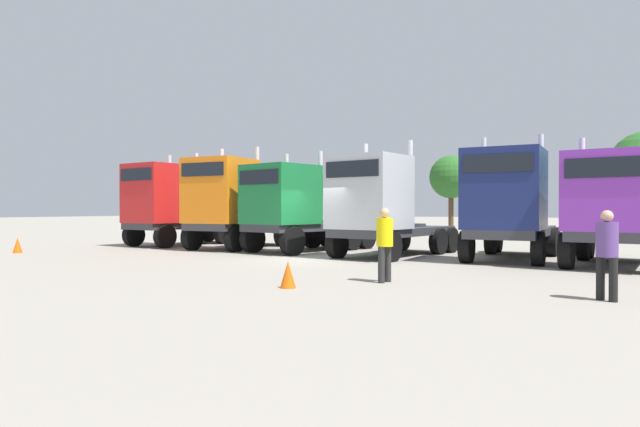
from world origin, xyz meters
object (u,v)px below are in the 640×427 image
visitor_with_camera (607,248)px  traffic_cone_near (18,245)px  semi_truck_red (168,203)px  semi_truck_silver (379,206)px  semi_truck_green (292,207)px  traffic_cone_mid (288,274)px  semi_truck_purple (613,207)px  semi_truck_navy (508,204)px  semi_truck_orange (229,203)px  visitor_in_hivis (385,239)px

visitor_with_camera → traffic_cone_near: bearing=121.9°
semi_truck_red → semi_truck_silver: size_ratio=0.99×
semi_truck_silver → visitor_with_camera: size_ratio=3.61×
semi_truck_red → semi_truck_green: (7.22, -0.38, -0.18)m
semi_truck_green → traffic_cone_mid: bearing=42.8°
semi_truck_green → traffic_cone_mid: 10.33m
semi_truck_green → semi_truck_purple: (11.55, -0.32, -0.03)m
semi_truck_purple → semi_truck_navy: bearing=-97.5°
semi_truck_navy → visitor_with_camera: bearing=22.4°
semi_truck_orange → traffic_cone_mid: semi_truck_orange is taller
semi_truck_orange → visitor_in_hivis: size_ratio=3.59×
visitor_with_camera → traffic_cone_near: size_ratio=2.77×
semi_truck_navy → visitor_in_hivis: size_ratio=3.58×
semi_truck_red → traffic_cone_near: semi_truck_red is taller
semi_truck_silver → traffic_cone_near: semi_truck_silver is taller
semi_truck_orange → semi_truck_purple: semi_truck_orange is taller
visitor_in_hivis → traffic_cone_mid: bearing=63.8°
semi_truck_silver → traffic_cone_near: size_ratio=9.98×
semi_truck_silver → semi_truck_navy: semi_truck_navy is taller
semi_truck_silver → semi_truck_purple: size_ratio=1.08×
traffic_cone_mid → semi_truck_red: bearing=144.3°
semi_truck_green → visitor_with_camera: (11.68, -7.10, -0.83)m
semi_truck_navy → traffic_cone_mid: bearing=-20.1°
semi_truck_red → traffic_cone_mid: size_ratio=10.27×
semi_truck_silver → semi_truck_navy: (4.35, 0.83, 0.06)m
semi_truck_green → semi_truck_silver: 4.09m
visitor_with_camera → semi_truck_orange: bearing=100.0°
traffic_cone_near → traffic_cone_mid: size_ratio=1.04×
semi_truck_green → traffic_cone_mid: size_ratio=10.48×
semi_truck_purple → semi_truck_green: bearing=-88.2°
semi_truck_green → visitor_with_camera: semi_truck_green is taller
semi_truck_orange → visitor_in_hivis: bearing=52.9°
semi_truck_orange → traffic_cone_near: 8.57m
semi_truck_red → semi_truck_navy: semi_truck_red is taller
visitor_with_camera → traffic_cone_mid: size_ratio=2.88×
semi_truck_red → visitor_in_hivis: 15.83m
semi_truck_orange → semi_truck_navy: (11.71, 0.20, -0.11)m
semi_truck_orange → semi_truck_purple: size_ratio=1.10×
visitor_with_camera → visitor_in_hivis: bearing=121.0°
semi_truck_orange → visitor_with_camera: size_ratio=3.68×
semi_truck_orange → semi_truck_silver: semi_truck_orange is taller
semi_truck_purple → visitor_with_camera: bearing=4.5°
semi_truck_silver → semi_truck_purple: (7.49, 0.22, -0.06)m
visitor_with_camera → traffic_cone_mid: (-6.28, -1.57, -0.71)m
visitor_with_camera → traffic_cone_mid: visitor_with_camera is taller
semi_truck_silver → semi_truck_navy: bearing=108.1°
semi_truck_purple → traffic_cone_near: size_ratio=9.24×
traffic_cone_mid → semi_truck_silver: bearing=99.3°
visitor_in_hivis → semi_truck_orange: bearing=-22.3°
semi_truck_green → semi_truck_silver: size_ratio=1.01×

